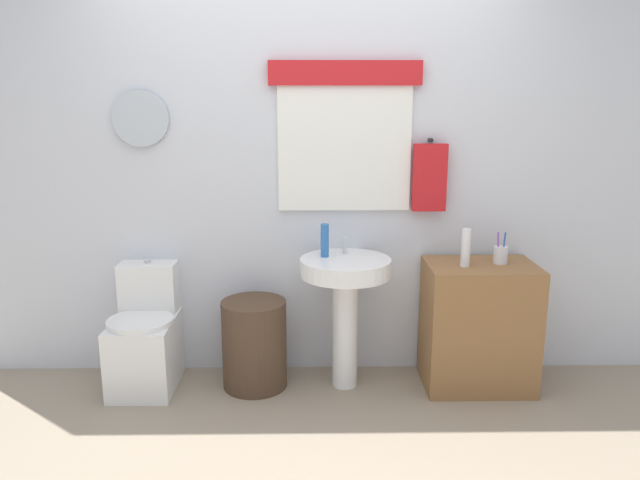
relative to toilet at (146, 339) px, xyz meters
The scene contains 10 objects.
ground_plane 1.33m from the toilet, 42.46° to the right, with size 8.00×8.00×0.00m, color gray.
back_wall 1.43m from the toilet, 15.55° to the left, with size 4.40×0.18×2.60m.
toilet is the anchor object (origin of this frame).
laundry_hamper 0.65m from the toilet, ahead, with size 0.38×0.38×0.53m, color #4C3828.
pedestal_sink 1.23m from the toilet, ahead, with size 0.53×0.53×0.79m.
faucet 1.31m from the toilet, ahead, with size 0.03×0.03×0.10m, color silver.
wooden_cabinet 1.99m from the toilet, ahead, with size 0.63×0.44×0.75m, color olive.
soap_bottle 1.23m from the toilet, ahead, with size 0.05×0.05×0.20m, color #2D6BB7.
lotion_bottle 1.96m from the toilet, ahead, with size 0.05×0.05×0.22m, color white.
toothbrush_cup 2.16m from the toilet, ahead, with size 0.08×0.08×0.19m.
Camera 1 is at (0.03, -2.54, 1.70)m, focal length 34.18 mm.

